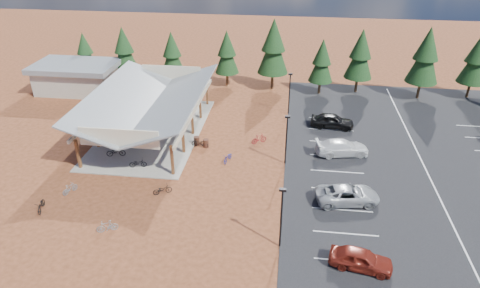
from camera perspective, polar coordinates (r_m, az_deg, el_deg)
ground at (r=41.10m, az=-1.07°, el=-3.55°), size 140.00×140.00×0.00m
asphalt_lot at (r=45.35m, az=23.37°, el=-2.80°), size 27.00×44.00×0.04m
concrete_pad at (r=49.20m, az=-11.51°, el=1.65°), size 10.60×18.60×0.10m
bike_pavilion at (r=47.65m, az=-11.94°, el=5.69°), size 11.65×19.40×4.97m
outbuilding at (r=63.17m, az=-20.92°, el=8.38°), size 11.00×7.00×3.90m
lamp_post_0 at (r=30.87m, az=5.54°, el=-9.27°), size 0.50×0.25×5.14m
lamp_post_1 at (r=41.03m, az=6.22°, el=1.00°), size 0.50×0.25×5.14m
lamp_post_2 at (r=51.98m, az=6.62°, el=7.08°), size 0.50×0.25×5.14m
trash_bin_0 at (r=45.04m, az=-4.57°, el=0.10°), size 0.60×0.60×0.90m
trash_bin_1 at (r=45.63m, az=-5.80°, el=0.43°), size 0.60×0.60×0.90m
pine_0 at (r=66.95m, az=-19.97°, el=11.58°), size 2.95×2.95×6.87m
pine_1 at (r=63.20m, az=-15.21°, el=12.08°), size 3.49×3.49×8.13m
pine_2 at (r=60.94m, az=-9.05°, el=11.87°), size 3.31×3.31×7.71m
pine_3 at (r=60.41m, az=-1.77°, el=12.11°), size 3.35×3.35×7.80m
pine_4 at (r=58.88m, az=4.48°, el=12.80°), size 4.17×4.17×9.73m
pine_5 at (r=58.30m, az=10.86°, el=10.82°), size 3.22×3.22×7.50m
pine_6 at (r=59.83m, az=15.76°, el=11.44°), size 3.72×3.72×8.68m
pine_7 at (r=60.21m, az=23.54°, el=10.75°), size 4.07×4.07×9.48m
pine_8 at (r=63.55m, az=29.04°, el=9.91°), size 3.72×3.72×8.67m
bike_0 at (r=44.80m, az=-16.22°, el=-1.00°), size 1.99×1.09×0.99m
bike_1 at (r=48.94m, az=-15.48°, el=1.74°), size 1.78×0.77×1.03m
bike_2 at (r=49.83m, az=-13.60°, el=2.35°), size 1.65×0.99×0.82m
bike_3 at (r=55.97m, az=-10.02°, el=5.74°), size 1.54×0.59×0.90m
bike_4 at (r=42.38m, az=-13.45°, el=-2.50°), size 1.74×0.95×0.87m
bike_5 at (r=47.37m, az=-10.32°, el=1.38°), size 1.65×0.89×0.96m
bike_6 at (r=50.51m, az=-9.37°, el=3.25°), size 1.90×1.14×0.94m
bike_7 at (r=53.34m, az=-7.88°, el=4.73°), size 1.52×0.71×0.88m
bike_8 at (r=39.35m, az=-24.99°, el=-7.41°), size 1.12×1.94×0.96m
bike_9 at (r=40.62m, az=-21.74°, el=-5.52°), size 1.08×1.55×0.91m
bike_12 at (r=38.25m, az=-10.31°, el=-5.99°), size 1.75×1.30×0.88m
bike_13 at (r=35.11m, az=-17.29°, el=-10.43°), size 1.69×1.12×0.99m
bike_14 at (r=42.33m, az=-1.64°, el=-1.82°), size 1.04×1.79×0.89m
bike_15 at (r=45.68m, az=2.55°, el=0.71°), size 1.74×1.36×1.05m
bike_16 at (r=45.06m, az=-5.39°, el=0.12°), size 1.93×0.92×0.97m
car_0 at (r=31.64m, az=15.82°, el=-14.55°), size 4.57×2.51×1.47m
car_2 at (r=37.53m, az=14.14°, el=-6.56°), size 5.73×3.35×1.50m
car_3 at (r=44.56m, az=13.46°, el=-0.45°), size 5.69×3.16×1.56m
car_4 at (r=49.97m, az=12.20°, el=3.05°), size 4.97×2.32×1.65m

